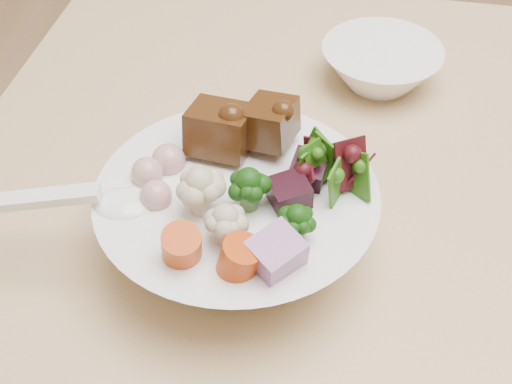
% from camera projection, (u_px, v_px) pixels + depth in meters
% --- Properties ---
extents(food_bowl, '(0.23, 0.23, 0.13)m').
position_uv_depth(food_bowl, '(239.00, 216.00, 0.60)').
color(food_bowl, white).
rests_on(food_bowl, dining_table).
extents(soup_spoon, '(0.14, 0.04, 0.03)m').
position_uv_depth(soup_spoon, '(102.00, 203.00, 0.57)').
color(soup_spoon, white).
rests_on(soup_spoon, food_bowl).
extents(side_bowl, '(0.13, 0.13, 0.04)m').
position_uv_depth(side_bowl, '(381.00, 66.00, 0.79)').
color(side_bowl, white).
rests_on(side_bowl, dining_table).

